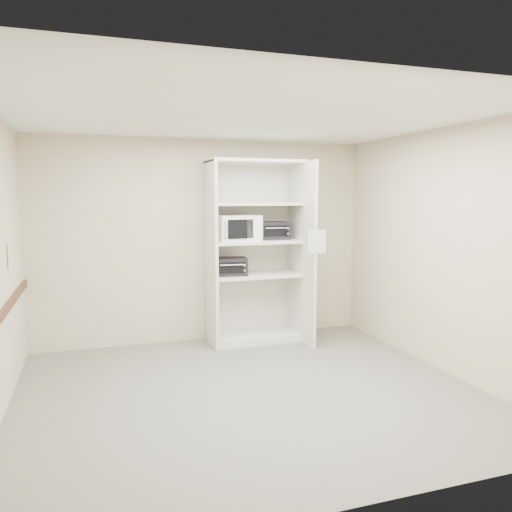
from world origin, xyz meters
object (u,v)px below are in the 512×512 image
object	(u,v)px
microwave	(236,228)
toaster_oven_lower	(231,266)
toaster_oven_upper	(273,231)
shelving_unit	(258,258)

from	to	relation	value
microwave	toaster_oven_lower	world-z (taller)	microwave
toaster_oven_upper	microwave	bearing A→B (deg)	-171.12
shelving_unit	toaster_oven_upper	world-z (taller)	shelving_unit
shelving_unit	microwave	world-z (taller)	shelving_unit
microwave	toaster_oven_upper	size ratio (longest dim) A/B	1.36
shelving_unit	toaster_oven_lower	distance (m)	0.40
microwave	toaster_oven_upper	bearing A→B (deg)	1.19
toaster_oven_upper	toaster_oven_lower	size ratio (longest dim) A/B	1.00
shelving_unit	microwave	distance (m)	0.51
shelving_unit	microwave	xyz separation A→B (m)	(-0.31, -0.04, 0.41)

